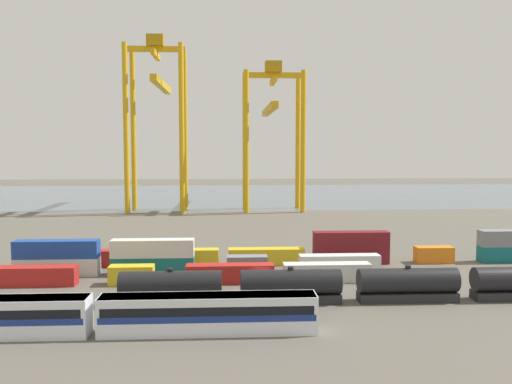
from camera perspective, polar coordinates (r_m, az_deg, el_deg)
The scene contains 22 objects.
ground_plane at distance 113.54m, azimuth -0.75°, elevation -4.72°, with size 420.00×420.00×0.00m, color #5B564C.
harbour_water at distance 213.63m, azimuth -1.84°, elevation -0.28°, with size 400.00×110.00×0.01m, color slate.
passenger_train at distance 56.78m, azimuth -16.90°, elevation -12.34°, with size 44.52×3.14×3.90m.
freight_tank_row at distance 66.45m, azimuth 9.94°, elevation -9.74°, with size 54.99×2.95×4.41m.
shipping_container_0 at distance 79.24m, azimuth -22.86°, elevation -8.27°, with size 12.10×2.44×2.60m, color #AD211C.
shipping_container_1 at distance 75.79m, azimuth -13.14°, elevation -8.61°, with size 6.04×2.44×2.60m, color gold.
shipping_container_2 at distance 74.63m, azimuth -2.79°, elevation -8.70°, with size 12.10×2.44×2.60m, color #AD211C.
shipping_container_3 at distance 75.89m, azimuth 7.54°, elevation -8.51°, with size 12.10×2.44×2.60m, color silver.
shipping_container_4 at distance 84.01m, azimuth -20.45°, elevation -7.47°, with size 12.10×2.44×2.60m, color silver.
shipping_container_5 at distance 83.51m, azimuth -20.50°, elevation -5.73°, with size 12.10×2.44×2.60m, color #1C4299.
shipping_container_6 at distance 80.97m, azimuth -10.93°, elevation -7.71°, with size 12.10×2.44×2.60m, color #146066.
shipping_container_7 at distance 80.46m, azimuth -10.96°, elevation -5.90°, with size 12.10×2.44×2.60m, color silver.
shipping_container_8 at distance 80.27m, azimuth -0.96°, elevation -7.73°, with size 6.04×2.44×2.60m, color slate.
shipping_container_9 at distance 81.94m, azimuth 8.88°, elevation -7.53°, with size 12.10×2.44×2.60m, color silver.
shipping_container_10 at distance 88.40m, azimuth -17.00°, elevation -6.78°, with size 12.10×2.44×2.60m, color #AD211C.
shipping_container_11 at distance 86.15m, azimuth -8.07°, elevation -6.92°, with size 12.10×2.44×2.60m, color gold.
shipping_container_12 at distance 86.04m, azimuth 1.10°, elevation -6.89°, with size 12.10×2.44×2.60m, color gold.
shipping_container_13 at distance 88.08m, azimuth 10.08°, elevation -6.69°, with size 12.10×2.44×2.60m, color maroon.
shipping_container_14 at distance 87.60m, azimuth 10.10°, elevation -5.02°, with size 12.10×2.44×2.60m, color maroon.
shipping_container_15 at distance 92.12m, azimuth 18.44°, elevation -6.36°, with size 6.04×2.44×2.60m, color orange.
gantry_crane_west at distance 163.28m, azimuth -10.46°, elevation 9.06°, with size 17.18×39.00×51.17m.
gantry_crane_central at distance 163.03m, azimuth 1.74°, elevation 7.60°, with size 17.93×41.58×43.94m.
Camera 1 is at (-4.49, -71.91, 18.60)m, focal length 37.48 mm.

